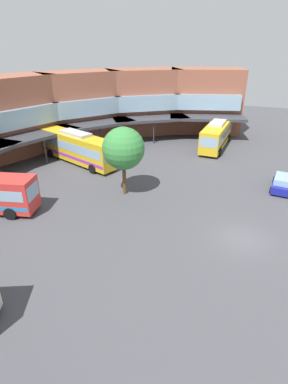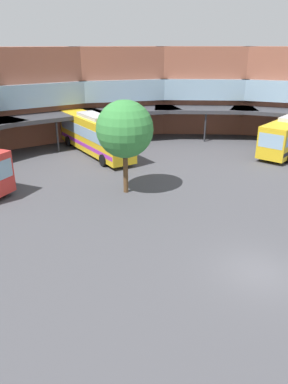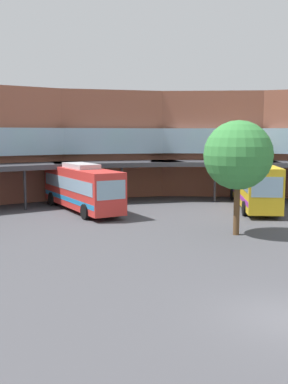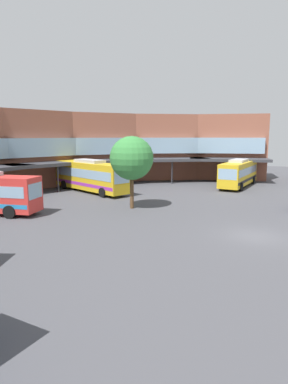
{
  "view_description": "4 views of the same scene",
  "coord_description": "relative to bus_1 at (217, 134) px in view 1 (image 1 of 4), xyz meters",
  "views": [
    {
      "loc": [
        -21.1,
        0.28,
        13.84
      ],
      "look_at": [
        1.7,
        8.91,
        1.74
      ],
      "focal_mm": 28.43,
      "sensor_mm": 36.0,
      "label": 1
    },
    {
      "loc": [
        -15.35,
        -4.79,
        10.34
      ],
      "look_at": [
        2.45,
        8.95,
        1.21
      ],
      "focal_mm": 34.28,
      "sensor_mm": 36.0,
      "label": 2
    },
    {
      "loc": [
        -8.2,
        -12.5,
        5.98
      ],
      "look_at": [
        -1.91,
        11.11,
        2.86
      ],
      "focal_mm": 42.58,
      "sensor_mm": 36.0,
      "label": 3
    },
    {
      "loc": [
        -23.23,
        -3.13,
        6.81
      ],
      "look_at": [
        -1.7,
        7.71,
        2.74
      ],
      "focal_mm": 31.26,
      "sensor_mm": 36.0,
      "label": 4
    }
  ],
  "objects": [
    {
      "name": "station_building",
      "position": [
        -22.59,
        16.5,
        3.17
      ],
      "size": [
        70.93,
        33.59,
        10.03
      ],
      "color": "#93543F",
      "rests_on": "ground"
    },
    {
      "name": "plaza_tree",
      "position": [
        -18.59,
        6.22,
        2.87
      ],
      "size": [
        4.07,
        4.07,
        6.8
      ],
      "color": "brown",
      "rests_on": "ground"
    },
    {
      "name": "bus_1",
      "position": [
        0.0,
        0.0,
        0.0
      ],
      "size": [
        11.08,
        3.27,
        3.69
      ],
      "rotation": [
        0.0,
        0.0,
        3.1
      ],
      "color": "gold",
      "rests_on": "ground"
    },
    {
      "name": "bus_2",
      "position": [
        -12.56,
        15.37,
        0.13
      ],
      "size": [
        6.43,
        12.35,
        3.96
      ],
      "rotation": [
        0.0,
        0.0,
        4.37
      ],
      "color": "gold",
      "rests_on": "ground"
    },
    {
      "name": "parked_car",
      "position": [
        -11.96,
        -8.65,
        -1.13
      ],
      "size": [
        4.57,
        2.4,
        1.53
      ],
      "rotation": [
        0.0,
        0.0,
        6.17
      ],
      "color": "navy",
      "rests_on": "ground"
    },
    {
      "name": "ground_plane",
      "position": [
        -22.59,
        -5.64,
        -1.87
      ],
      "size": [
        114.59,
        114.59,
        0.0
      ],
      "primitive_type": "plane",
      "color": "#47474C"
    }
  ]
}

